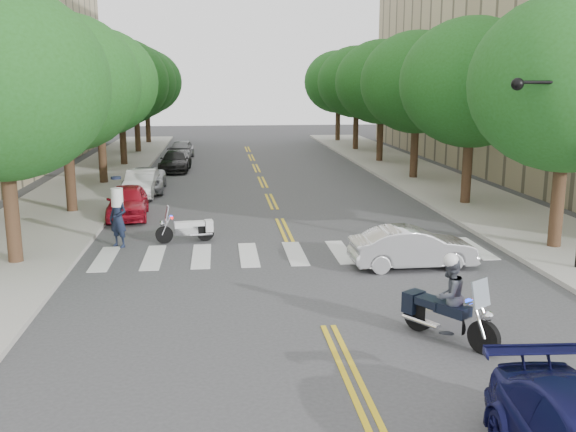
{
  "coord_description": "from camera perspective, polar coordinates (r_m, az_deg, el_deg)",
  "views": [
    {
      "loc": [
        -2.48,
        -14.0,
        5.63
      ],
      "look_at": [
        -0.25,
        6.43,
        1.3
      ],
      "focal_mm": 40.0,
      "sensor_mm": 36.0,
      "label": 1
    }
  ],
  "objects": [
    {
      "name": "parked_car_e",
      "position": [
        48.33,
        -9.48,
        5.86
      ],
      "size": [
        1.95,
        4.12,
        1.36
      ],
      "primitive_type": "imported",
      "rotation": [
        0.0,
        0.0,
        -0.09
      ],
      "color": "gray",
      "rests_on": "ground"
    },
    {
      "name": "sidewalk_right",
      "position": [
        38.34,
        12.06,
        3.31
      ],
      "size": [
        5.0,
        60.0,
        0.15
      ],
      "primitive_type": "cube",
      "color": "#9E9991",
      "rests_on": "ground"
    },
    {
      "name": "parked_car_d",
      "position": [
        41.57,
        -9.98,
        4.83
      ],
      "size": [
        2.0,
        4.5,
        1.28
      ],
      "primitive_type": "imported",
      "rotation": [
        0.0,
        0.0,
        -0.05
      ],
      "color": "black",
      "rests_on": "ground"
    },
    {
      "name": "parked_car_c",
      "position": [
        34.09,
        -12.62,
        3.14
      ],
      "size": [
        2.14,
        4.44,
        1.22
      ],
      "primitive_type": "imported",
      "rotation": [
        0.0,
        0.0,
        0.03
      ],
      "color": "#999AA0",
      "rests_on": "ground"
    },
    {
      "name": "tree_r_5",
      "position": [
        61.05,
        4.51,
        11.8
      ],
      "size": [
        6.4,
        6.4,
        8.45
      ],
      "color": "#382316",
      "rests_on": "ground"
    },
    {
      "name": "tree_r_3",
      "position": [
        45.42,
        8.32,
        11.69
      ],
      "size": [
        6.4,
        6.4,
        8.45
      ],
      "color": "#382316",
      "rests_on": "ground"
    },
    {
      "name": "tree_l_3",
      "position": [
        44.45,
        -14.71,
        11.43
      ],
      "size": [
        6.4,
        6.4,
        8.45
      ],
      "color": "#382316",
      "rests_on": "ground"
    },
    {
      "name": "tree_r_1",
      "position": [
        30.18,
        16.03,
        11.31
      ],
      "size": [
        6.4,
        6.4,
        8.45
      ],
      "color": "#382316",
      "rests_on": "ground"
    },
    {
      "name": "tree_r_0",
      "position": [
        22.96,
        23.63,
        10.74
      ],
      "size": [
        6.4,
        6.4,
        8.45
      ],
      "color": "#382316",
      "rests_on": "ground"
    },
    {
      "name": "tree_l_2",
      "position": [
        36.55,
        -16.53,
        11.31
      ],
      "size": [
        6.4,
        6.4,
        8.45
      ],
      "color": "#382316",
      "rests_on": "ground"
    },
    {
      "name": "officer_standing",
      "position": [
        22.81,
        -14.86,
        -0.24
      ],
      "size": [
        0.86,
        0.81,
        1.98
      ],
      "primitive_type": "imported",
      "rotation": [
        0.0,
        0.0,
        -0.63
      ],
      "color": "#161E32",
      "rests_on": "ground"
    },
    {
      "name": "parked_car_b",
      "position": [
        32.6,
        -12.91,
        2.84
      ],
      "size": [
        1.49,
        4.05,
        1.32
      ],
      "primitive_type": "imported",
      "rotation": [
        0.0,
        0.0,
        -0.02
      ],
      "color": "white",
      "rests_on": "ground"
    },
    {
      "name": "motorcycle_police",
      "position": [
        14.61,
        13.92,
        -7.4
      ],
      "size": [
        1.6,
        2.18,
        2.0
      ],
      "rotation": [
        0.0,
        0.0,
        3.73
      ],
      "color": "black",
      "rests_on": "ground"
    },
    {
      "name": "tree_l_0",
      "position": [
        20.97,
        -24.23,
        10.67
      ],
      "size": [
        6.4,
        6.4,
        8.45
      ],
      "color": "#382316",
      "rests_on": "ground"
    },
    {
      "name": "parked_car_a",
      "position": [
        27.71,
        -14.06,
        1.26
      ],
      "size": [
        1.89,
        4.13,
        1.37
      ],
      "primitive_type": "imported",
      "rotation": [
        0.0,
        0.0,
        0.07
      ],
      "color": "#AB1223",
      "rests_on": "ground"
    },
    {
      "name": "motorcycle_parked",
      "position": [
        23.13,
        -8.7,
        -1.14
      ],
      "size": [
        2.07,
        0.68,
        1.34
      ],
      "rotation": [
        0.0,
        0.0,
        1.73
      ],
      "color": "black",
      "rests_on": "ground"
    },
    {
      "name": "tree_r_2",
      "position": [
        37.72,
        11.4,
        11.56
      ],
      "size": [
        6.4,
        6.4,
        8.45
      ],
      "color": "#382316",
      "rests_on": "ground"
    },
    {
      "name": "tree_r_4",
      "position": [
        53.2,
        6.13,
        11.76
      ],
      "size": [
        6.4,
        6.4,
        8.45
      ],
      "color": "#382316",
      "rests_on": "ground"
    },
    {
      "name": "traffic_signal_pole",
      "position": [
        20.34,
        24.01,
        5.49
      ],
      "size": [
        2.82,
        0.42,
        6.0
      ],
      "color": "black",
      "rests_on": "ground"
    },
    {
      "name": "convertible",
      "position": [
        20.04,
        11.03,
        -2.77
      ],
      "size": [
        3.87,
        1.43,
        1.27
      ],
      "primitive_type": "imported",
      "rotation": [
        0.0,
        0.0,
        1.59
      ],
      "color": "silver",
      "rests_on": "ground"
    },
    {
      "name": "tree_l_5",
      "position": [
        60.33,
        -12.51,
        11.56
      ],
      "size": [
        6.4,
        6.4,
        8.45
      ],
      "color": "#382316",
      "rests_on": "ground"
    },
    {
      "name": "tree_l_4",
      "position": [
        52.38,
        -13.44,
        11.5
      ],
      "size": [
        6.4,
        6.4,
        8.45
      ],
      "color": "#382316",
      "rests_on": "ground"
    },
    {
      "name": "tree_l_1",
      "position": [
        28.7,
        -19.34,
        11.1
      ],
      "size": [
        6.4,
        6.4,
        8.45
      ],
      "color": "#382316",
      "rests_on": "ground"
    },
    {
      "name": "ground",
      "position": [
        15.29,
        3.59,
        -9.74
      ],
      "size": [
        140.0,
        140.0,
        0.0
      ],
      "primitive_type": "plane",
      "color": "#38383A",
      "rests_on": "ground"
    },
    {
      "name": "sidewalk_left",
      "position": [
        37.09,
        -17.09,
        2.76
      ],
      "size": [
        5.0,
        60.0,
        0.15
      ],
      "primitive_type": "cube",
      "color": "#9E9991",
      "rests_on": "ground"
    }
  ]
}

